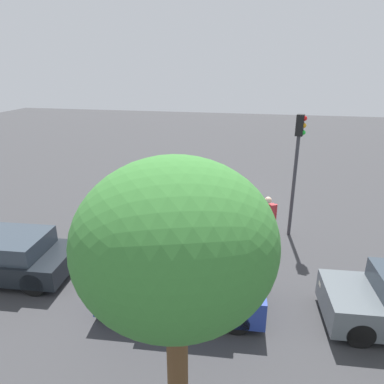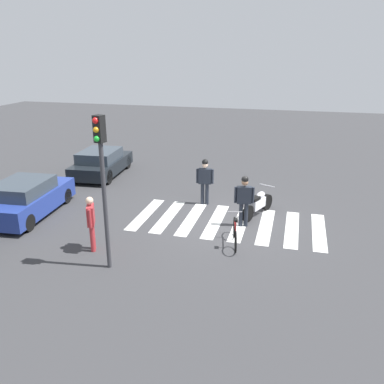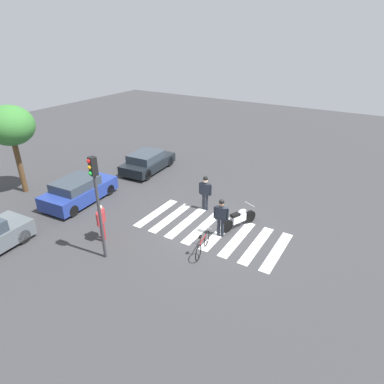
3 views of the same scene
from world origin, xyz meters
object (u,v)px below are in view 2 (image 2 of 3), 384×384
at_px(pedestrian_bystander, 91,220).
at_px(officer_by_motorcycle, 205,178).
at_px(officer_on_foot, 244,197).
at_px(traffic_light_pole, 102,170).
at_px(car_blue_hatchback, 26,198).
at_px(car_black_suv, 101,163).
at_px(police_motorcycle, 258,204).
at_px(leaning_bicycle, 235,233).

bearing_deg(pedestrian_bystander, officer_by_motorcycle, -27.12).
distance_m(officer_on_foot, traffic_light_pole, 5.39).
xyz_separation_m(pedestrian_bystander, car_blue_hatchback, (2.01, 3.75, -0.36)).
distance_m(officer_on_foot, car_black_suv, 8.83).
relative_size(car_black_suv, traffic_light_pole, 0.95).
relative_size(police_motorcycle, traffic_light_pole, 0.46).
bearing_deg(car_black_suv, traffic_light_pole, -152.42).
distance_m(pedestrian_bystander, car_blue_hatchback, 4.27).
bearing_deg(leaning_bicycle, traffic_light_pole, 125.95).
height_order(officer_on_foot, car_blue_hatchback, officer_on_foot).
bearing_deg(police_motorcycle, car_black_suv, 67.49).
height_order(police_motorcycle, officer_by_motorcycle, officer_by_motorcycle).
relative_size(leaning_bicycle, car_blue_hatchback, 0.42).
bearing_deg(traffic_light_pole, car_black_suv, 27.58).
xyz_separation_m(officer_on_foot, officer_by_motorcycle, (1.78, 1.80, 0.01)).
height_order(officer_on_foot, traffic_light_pole, traffic_light_pole).
distance_m(police_motorcycle, pedestrian_bystander, 6.21).
distance_m(police_motorcycle, officer_by_motorcycle, 2.37).
bearing_deg(car_blue_hatchback, officer_by_motorcycle, -65.94).
relative_size(leaning_bicycle, officer_by_motorcycle, 0.94).
bearing_deg(officer_by_motorcycle, car_blue_hatchback, 114.06).
relative_size(leaning_bicycle, traffic_light_pole, 0.40).
bearing_deg(traffic_light_pole, police_motorcycle, -36.59).
relative_size(pedestrian_bystander, car_black_suv, 0.43).
xyz_separation_m(police_motorcycle, officer_by_motorcycle, (0.67, 2.18, 0.64)).
height_order(officer_by_motorcycle, car_blue_hatchback, officer_by_motorcycle).
height_order(car_black_suv, traffic_light_pole, traffic_light_pole).
bearing_deg(police_motorcycle, car_blue_hatchback, 104.05).
bearing_deg(car_black_suv, leaning_bicycle, -128.11).
bearing_deg(car_blue_hatchback, traffic_light_pole, -121.46).
bearing_deg(traffic_light_pole, car_blue_hatchback, 58.54).
bearing_deg(police_motorcycle, pedestrian_bystander, 131.56).
xyz_separation_m(officer_on_foot, pedestrian_bystander, (-2.99, 4.24, -0.07)).
xyz_separation_m(leaning_bicycle, car_blue_hatchback, (0.52, 7.93, 0.27)).
bearing_deg(leaning_bicycle, car_black_suv, 51.89).
height_order(pedestrian_bystander, car_black_suv, pedestrian_bystander).
xyz_separation_m(pedestrian_bystander, car_black_suv, (7.42, 3.39, -0.38)).
height_order(police_motorcycle, car_blue_hatchback, car_blue_hatchback).
distance_m(car_blue_hatchback, traffic_light_pole, 5.94).
relative_size(police_motorcycle, car_blue_hatchback, 0.47).
relative_size(leaning_bicycle, car_black_suv, 0.43).
bearing_deg(police_motorcycle, leaning_bicycle, 170.33).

